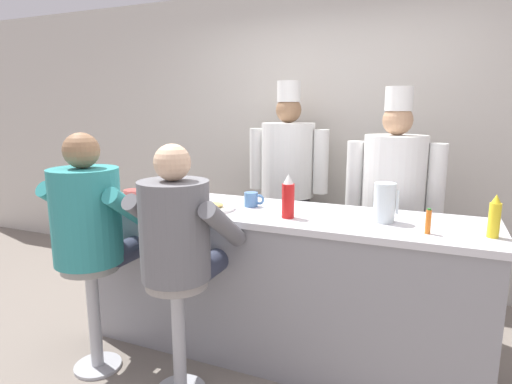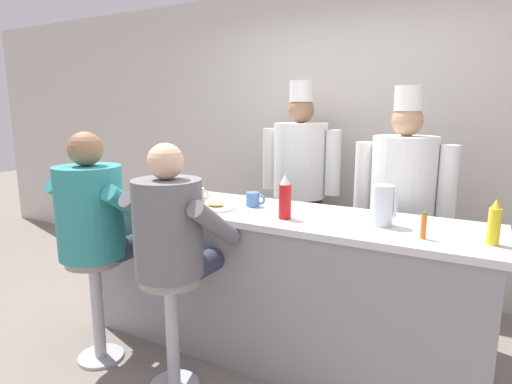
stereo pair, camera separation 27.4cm
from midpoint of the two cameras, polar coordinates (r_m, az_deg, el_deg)
The scene contains 15 objects.
ground_plane at distance 2.86m, azimuth -3.30°, elevation -23.56°, with size 20.00×20.00×0.00m, color slate.
wall_back at distance 4.02m, azimuth 7.88°, elevation 7.05°, with size 10.00×0.06×2.70m.
diner_counter at distance 2.90m, azimuth -0.29°, elevation -11.96°, with size 2.63×0.69×0.98m.
ketchup_bottle_red at distance 2.54m, azimuth 1.25°, elevation -0.76°, with size 0.08×0.08×0.27m.
mustard_bottle_yellow at distance 2.41m, azimuth 26.44°, elevation -3.08°, with size 0.06×0.06×0.22m.
hot_sauce_bottle_orange at distance 2.36m, azimuth 18.96°, elevation -3.79°, with size 0.03×0.03×0.14m.
water_pitcher_clear at distance 2.52m, azimuth 13.82°, elevation -1.41°, with size 0.14×0.12×0.23m.
breakfast_plate at distance 2.80m, azimuth -8.33°, elevation -2.09°, with size 0.27×0.27×0.05m.
cereal_bowl at distance 3.34m, azimuth -18.24°, elevation -0.18°, with size 0.15×0.15×0.05m.
coffee_mug_tan at distance 3.02m, azimuth -10.75°, elevation -0.55°, with size 0.13×0.09×0.10m.
coffee_mug_blue at distance 2.86m, azimuth -3.31°, elevation -1.03°, with size 0.14×0.09×0.10m.
diner_seated_teal at distance 2.82m, azimuth -23.76°, elevation -3.82°, with size 0.61×0.61×1.49m.
diner_seated_grey at distance 2.42m, azimuth -13.54°, elevation -6.09°, with size 0.58×0.57×1.44m.
cook_in_whites_near at distance 3.80m, azimuth 2.19°, elevation 1.91°, with size 0.73×0.46×1.86m.
cook_in_whites_far at distance 3.24m, azimuth 15.51°, elevation -0.87°, with size 0.69×0.44×1.78m.
Camera 1 is at (0.94, -2.16, 1.62)m, focal length 30.00 mm.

